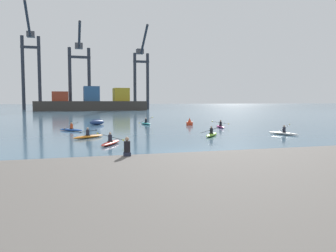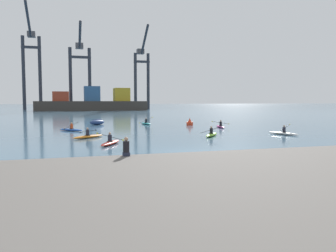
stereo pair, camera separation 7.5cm
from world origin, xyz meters
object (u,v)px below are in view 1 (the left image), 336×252
Objects in this scene: gantry_crane_west_mid at (79,67)px; channel_buoy at (190,123)px; capsized_dinghy at (97,122)px; kayak_lime at (212,134)px; kayak_orange at (88,136)px; gantry_crane_east_mid at (141,71)px; kayak_white at (283,133)px; kayak_red at (111,142)px; kayak_teal at (146,123)px; gantry_crane_west at (31,60)px; seated_onlooker at (127,148)px; container_barge at (92,103)px; kayak_blue at (71,129)px; kayak_magenta at (220,126)px.

gantry_crane_west_mid is 87.40m from channel_buoy.
capsized_dinghy is 20.67m from kayak_lime.
channel_buoy reaches higher than kayak_orange.
gantry_crane_east_mid is 107.90m from kayak_white.
kayak_lime reaches higher than kayak_orange.
kayak_red is at bearing -90.48° from gantry_crane_west_mid.
kayak_red is (-0.87, -102.95, -15.49)m from gantry_crane_west_mid.
gantry_crane_east_mid reaches higher than capsized_dinghy.
channel_buoy is 0.33× the size of kayak_orange.
kayak_lime is (2.48, -17.28, 0.00)m from kayak_teal.
gantry_crane_west_mid is at bearing -9.86° from gantry_crane_west.
kayak_red is at bearing -125.82° from channel_buoy.
kayak_white is at bearing 9.45° from kayak_red.
gantry_crane_west is 17.26m from gantry_crane_west_mid.
seated_onlooker is at bearing -92.19° from kayak_red.
kayak_white is 17.36m from kayak_red.
container_barge is 106.89m from seated_onlooker.
container_barge is at bearing -56.34° from gantry_crane_west_mid.
kayak_blue is (-3.68, -89.98, -15.49)m from gantry_crane_west_mid.
container_barge is 94.81m from kayak_white.
capsized_dinghy is (16.69, -83.76, -17.57)m from gantry_crane_west.
kayak_blue reaches higher than kayak_orange.
container_barge is at bearing 95.67° from channel_buoy.
channel_buoy and kayak_blue have the same top height.
gantry_crane_east_mid reaches higher than channel_buoy.
channel_buoy is (12.09, -4.39, 0.01)m from capsized_dinghy.
gantry_crane_west is at bearing 156.63° from container_barge.
gantry_crane_west reaches higher than gantry_crane_west_mid.
gantry_crane_east_mid is 31.81× the size of channel_buoy.
seated_onlooker is at bearing -115.48° from channel_buoy.
kayak_magenta is 1.05× the size of kayak_red.
container_barge is at bearing 91.82° from kayak_teal.
gantry_crane_east_mid is 108.67m from kayak_orange.
gantry_crane_west_mid is at bearing 89.52° from kayak_red.
kayak_orange is (-2.22, -97.82, -15.49)m from gantry_crane_west_mid.
kayak_orange is at bearing -79.46° from kayak_blue.
kayak_white reaches higher than kayak_orange.
kayak_lime is (25.82, -102.30, -17.75)m from gantry_crane_west.
container_barge is 14.85m from gantry_crane_west_mid.
kayak_red is at bearing -92.92° from container_barge.
gantry_crane_east_mid reaches higher than kayak_white.
kayak_blue is at bearing -81.93° from gantry_crane_west.
kayak_white is at bearing -77.99° from kayak_magenta.
kayak_lime is 16.94m from seated_onlooker.
kayak_white is 10.07m from kayak_magenta.
gantry_crane_west is 40.01× the size of seated_onlooker.
kayak_red is (-15.03, -12.70, 0.00)m from kayak_magenta.
container_barge is 96.99m from kayak_red.
container_barge reaches higher than kayak_orange.
kayak_blue is (-15.61, -4.77, -0.19)m from channel_buoy.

